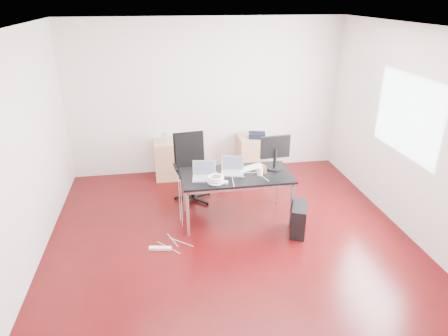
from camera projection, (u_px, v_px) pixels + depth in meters
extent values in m
plane|color=#3C0608|center=(230.00, 239.00, 5.56)|extent=(5.00, 5.00, 0.00)
plane|color=silver|center=(232.00, 27.00, 4.44)|extent=(5.00, 5.00, 0.00)
plane|color=silver|center=(206.00, 98.00, 7.26)|extent=(5.00, 0.00, 5.00)
plane|color=silver|center=(297.00, 271.00, 2.74)|extent=(5.00, 0.00, 5.00)
plane|color=silver|center=(19.00, 158.00, 4.62)|extent=(0.00, 5.00, 5.00)
plane|color=silver|center=(413.00, 135.00, 5.38)|extent=(0.00, 5.00, 5.00)
plane|color=white|center=(407.00, 116.00, 5.47)|extent=(0.00, 1.50, 1.50)
cube|color=black|center=(236.00, 175.00, 5.81)|extent=(1.60, 0.80, 0.03)
cube|color=silver|center=(188.00, 213.00, 5.53)|extent=(0.04, 0.04, 0.70)
cube|color=silver|center=(184.00, 191.00, 6.16)|extent=(0.04, 0.04, 0.70)
cube|color=silver|center=(292.00, 205.00, 5.75)|extent=(0.04, 0.04, 0.70)
cube|color=silver|center=(278.00, 184.00, 6.39)|extent=(0.04, 0.04, 0.70)
cylinder|color=black|center=(193.00, 187.00, 6.53)|extent=(0.06, 0.06, 0.47)
cube|color=black|center=(193.00, 172.00, 6.42)|extent=(0.53, 0.51, 0.06)
cube|color=black|center=(189.00, 150.00, 6.49)|extent=(0.47, 0.15, 0.55)
cube|color=tan|center=(169.00, 159.00, 7.32)|extent=(0.50, 0.50, 0.70)
cube|color=tan|center=(252.00, 154.00, 7.56)|extent=(0.50, 0.50, 0.70)
cube|color=black|center=(299.00, 219.00, 5.64)|extent=(0.36, 0.49, 0.44)
cylinder|color=black|center=(223.00, 174.00, 7.25)|extent=(0.31, 0.31, 0.28)
cube|color=white|center=(160.00, 248.00, 5.34)|extent=(0.31, 0.11, 0.04)
cube|color=silver|center=(204.00, 179.00, 5.64)|extent=(0.36, 0.28, 0.01)
cube|color=silver|center=(204.00, 168.00, 5.70)|extent=(0.33, 0.10, 0.22)
cube|color=#475166|center=(204.00, 168.00, 5.70)|extent=(0.29, 0.08, 0.18)
cube|color=silver|center=(232.00, 174.00, 5.81)|extent=(0.38, 0.31, 0.01)
cube|color=silver|center=(233.00, 163.00, 5.87)|extent=(0.33, 0.13, 0.22)
cube|color=#475166|center=(233.00, 163.00, 5.86)|extent=(0.29, 0.11, 0.18)
cylinder|color=black|center=(274.00, 168.00, 6.00)|extent=(0.26, 0.26, 0.02)
cylinder|color=black|center=(275.00, 158.00, 5.93)|extent=(0.05, 0.05, 0.30)
cube|color=black|center=(275.00, 147.00, 5.88)|extent=(0.45, 0.09, 0.34)
cube|color=#475166|center=(275.00, 146.00, 5.90)|extent=(0.39, 0.04, 0.29)
cube|color=white|center=(251.00, 168.00, 6.00)|extent=(0.46, 0.31, 0.02)
cylinder|color=white|center=(260.00, 171.00, 5.75)|extent=(0.10, 0.10, 0.12)
cylinder|color=brown|center=(264.00, 170.00, 5.84)|extent=(0.10, 0.10, 0.10)
torus|color=white|center=(216.00, 182.00, 5.54)|extent=(0.24, 0.24, 0.04)
torus|color=white|center=(216.00, 179.00, 5.52)|extent=(0.23, 0.23, 0.04)
torus|color=white|center=(216.00, 177.00, 5.51)|extent=(0.22, 0.22, 0.04)
cube|color=white|center=(225.00, 182.00, 5.53)|extent=(0.09, 0.09, 0.03)
cube|color=#9E9E9E|center=(165.00, 138.00, 7.10)|extent=(0.10, 0.09, 0.18)
cube|color=black|center=(257.00, 135.00, 7.35)|extent=(0.35, 0.30, 0.09)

